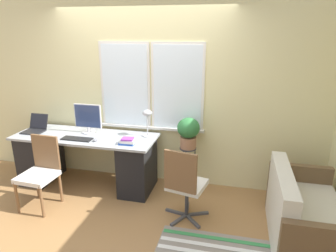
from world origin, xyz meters
TOP-DOWN VIEW (x-y plane):
  - ground_plane at (0.00, 0.00)m, footprint 14.00×14.00m
  - wall_back_with_window at (0.01, 0.79)m, footprint 9.00×0.12m
  - desk at (-0.74, 0.36)m, footprint 2.03×0.71m
  - laptop at (-1.54, 0.36)m, footprint 0.29×0.32m
  - monitor at (-0.75, 0.49)m, footprint 0.41×0.19m
  - keyboard at (-0.77, 0.18)m, footprint 0.42×0.15m
  - mouse at (-0.49, 0.17)m, footprint 0.05×0.08m
  - desk_lamp at (0.13, 0.54)m, footprint 0.15×0.15m
  - book_stack at (-0.03, 0.18)m, footprint 0.21×0.15m
  - desk_chair_wooden at (-1.06, -0.28)m, footprint 0.45×0.46m
  - office_chair_swivel at (0.80, -0.19)m, footprint 0.54×0.55m
  - couch_loveseat at (2.10, -0.28)m, footprint 0.73×1.31m
  - plant_stand at (0.71, 0.53)m, footprint 0.23×0.23m
  - potted_plant at (0.71, 0.53)m, footprint 0.31×0.31m

SIDE VIEW (x-z plane):
  - ground_plane at x=0.00m, z-range 0.00..0.00m
  - couch_loveseat at x=2.10m, z-range -0.12..0.68m
  - desk at x=-0.74m, z-range 0.03..0.79m
  - desk_chair_wooden at x=-1.06m, z-range 0.03..0.94m
  - office_chair_swivel at x=0.80m, z-range 0.02..0.96m
  - plant_stand at x=0.71m, z-range 0.23..0.88m
  - keyboard at x=-0.77m, z-range 0.77..0.78m
  - mouse at x=-0.49m, z-range 0.77..0.80m
  - book_stack at x=-0.03m, z-range 0.77..0.85m
  - laptop at x=-1.54m, z-range 0.70..0.94m
  - potted_plant at x=0.71m, z-range 0.68..1.10m
  - monitor at x=-0.75m, z-range 0.77..1.19m
  - desk_lamp at x=0.13m, z-range 0.86..1.24m
  - wall_back_with_window at x=0.01m, z-range 0.00..2.70m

